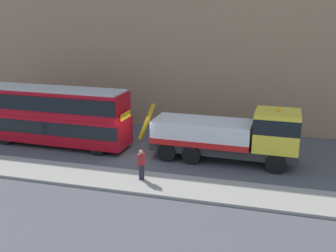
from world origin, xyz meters
The scene contains 6 objects.
ground_plane centered at (0.00, 0.00, 0.00)m, with size 120.00×120.00×0.00m, color #4C4C51.
near_kerb centered at (0.00, -4.20, 0.07)m, with size 60.00×2.80×0.15m, color gray.
building_facade centered at (0.00, 7.60, 8.07)m, with size 60.00×1.50×16.00m.
recovery_tow_truck centered at (5.92, 0.44, 1.76)m, with size 10.18×2.88×3.67m.
double_decker_bus centered at (-6.43, 0.45, 2.23)m, with size 11.10×2.85×4.06m.
pedestrian_bystander centered at (1.64, -3.98, 0.99)m, with size 0.47×0.39×1.71m.
Camera 1 is at (8.37, -22.67, 8.88)m, focal length 41.69 mm.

